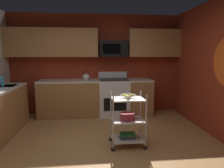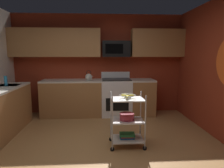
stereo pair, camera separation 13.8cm
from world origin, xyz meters
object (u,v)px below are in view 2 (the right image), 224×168
at_px(book_stack, 127,136).
at_px(kettle, 89,77).
at_px(oven_range, 116,97).
at_px(microwave, 116,49).
at_px(mixing_bowl_large, 127,117).
at_px(rolling_cart, 127,120).
at_px(dish_soap_bottle, 6,81).
at_px(fruit_bowl, 128,96).

distance_m(book_stack, kettle, 2.12).
bearing_deg(oven_range, microwave, 90.26).
bearing_deg(microwave, oven_range, -89.74).
height_order(mixing_bowl_large, book_stack, mixing_bowl_large).
height_order(rolling_cart, book_stack, rolling_cart).
height_order(mixing_bowl_large, dish_soap_bottle, dish_soap_bottle).
relative_size(oven_range, fruit_bowl, 4.04).
distance_m(fruit_bowl, book_stack, 0.70).
bearing_deg(dish_soap_bottle, oven_range, 18.99).
xyz_separation_m(rolling_cart, mixing_bowl_large, (-0.01, 0.00, 0.07)).
relative_size(fruit_bowl, mixing_bowl_large, 1.08).
bearing_deg(fruit_bowl, oven_range, 91.30).
height_order(oven_range, fruit_bowl, oven_range).
bearing_deg(mixing_bowl_large, oven_range, 91.07).
bearing_deg(fruit_bowl, rolling_cart, 45.00).
distance_m(fruit_bowl, dish_soap_bottle, 2.62).
height_order(oven_range, kettle, kettle).
xyz_separation_m(book_stack, kettle, (-0.74, 1.81, 0.82)).
xyz_separation_m(oven_range, rolling_cart, (0.04, -1.81, -0.03)).
bearing_deg(kettle, oven_range, 0.31).
relative_size(microwave, book_stack, 2.59).
relative_size(oven_range, book_stack, 4.07).
distance_m(mixing_bowl_large, kettle, 2.01).
xyz_separation_m(oven_range, mixing_bowl_large, (0.03, -1.81, 0.04)).
distance_m(rolling_cart, book_stack, 0.28).
xyz_separation_m(oven_range, kettle, (-0.70, -0.00, 0.52)).
relative_size(rolling_cart, book_stack, 3.39).
relative_size(oven_range, mixing_bowl_large, 4.37).
distance_m(microwave, mixing_bowl_large, 2.25).
relative_size(kettle, dish_soap_bottle, 1.32).
height_order(fruit_bowl, book_stack, fruit_bowl).
bearing_deg(dish_soap_bottle, kettle, 25.93).
distance_m(book_stack, dish_soap_bottle, 2.75).
bearing_deg(rolling_cart, mixing_bowl_large, 180.00).
bearing_deg(kettle, microwave, 8.79).
xyz_separation_m(microwave, book_stack, (0.04, -1.92, -1.52)).
bearing_deg(rolling_cart, kettle, 112.34).
distance_m(kettle, dish_soap_bottle, 1.86).
xyz_separation_m(fruit_bowl, book_stack, (0.00, 0.00, -0.70)).
distance_m(rolling_cart, kettle, 2.03).
xyz_separation_m(fruit_bowl, kettle, (-0.74, 1.81, 0.12)).
bearing_deg(oven_range, rolling_cart, -88.70).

